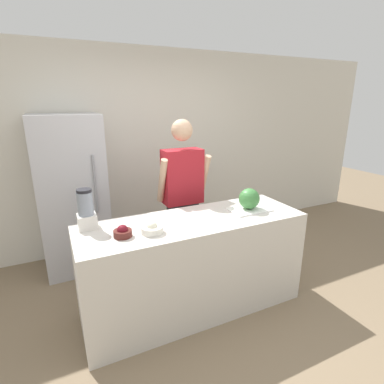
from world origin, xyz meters
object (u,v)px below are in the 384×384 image
object	(u,v)px
person	(183,197)
refrigerator	(73,195)
watermelon	(249,199)
bowl_cherries	(123,232)
bowl_cream	(152,229)
blender	(86,211)

from	to	relation	value
person	refrigerator	bearing A→B (deg)	150.49
watermelon	bowl_cherries	bearing A→B (deg)	-176.65
person	bowl_cream	xyz separation A→B (m)	(-0.61, -0.79, 0.04)
watermelon	bowl_cherries	size ratio (longest dim) A/B	1.40
person	blender	xyz separation A→B (m)	(-1.07, -0.46, 0.17)
watermelon	bowl_cream	xyz separation A→B (m)	(-1.02, -0.10, -0.08)
refrigerator	person	size ratio (longest dim) A/B	1.03
bowl_cherries	person	bearing A→B (deg)	41.78
person	bowl_cream	bearing A→B (deg)	-128.00
watermelon	blender	distance (m)	1.50
person	bowl_cherries	size ratio (longest dim) A/B	12.21
bowl_cream	bowl_cherries	bearing A→B (deg)	172.50
bowl_cherries	bowl_cream	size ratio (longest dim) A/B	0.81
person	bowl_cream	distance (m)	1.00
person	blender	bearing A→B (deg)	-156.72
person	bowl_cream	world-z (taller)	person
person	watermelon	distance (m)	0.80
refrigerator	watermelon	size ratio (longest dim) A/B	8.95
refrigerator	bowl_cherries	world-z (taller)	refrigerator
bowl_cherries	blender	size ratio (longest dim) A/B	0.43
person	bowl_cherries	bearing A→B (deg)	-138.22
refrigerator	bowl_cream	bearing A→B (deg)	-70.75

